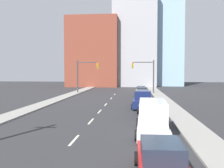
# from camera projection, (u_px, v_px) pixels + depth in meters

# --- Properties ---
(sidewalk_left) EXTENTS (2.15, 100.23, 0.14)m
(sidewalk_left) POSITION_uv_depth(u_px,v_px,m) (80.00, 91.00, 51.92)
(sidewalk_left) COLOR gray
(sidewalk_left) RESTS_ON ground
(sidewalk_right) EXTENTS (2.15, 100.23, 0.14)m
(sidewalk_right) POSITION_uv_depth(u_px,v_px,m) (156.00, 92.00, 50.48)
(sidewalk_right) COLOR gray
(sidewalk_right) RESTS_ON ground
(lane_stripe_at_14m) EXTENTS (0.16, 2.40, 0.01)m
(lane_stripe_at_14m) POSITION_uv_depth(u_px,v_px,m) (74.00, 140.00, 15.18)
(lane_stripe_at_14m) COLOR beige
(lane_stripe_at_14m) RESTS_ON ground
(lane_stripe_at_20m) EXTENTS (0.16, 2.40, 0.01)m
(lane_stripe_at_20m) POSITION_uv_depth(u_px,v_px,m) (91.00, 121.00, 20.94)
(lane_stripe_at_20m) COLOR beige
(lane_stripe_at_20m) RESTS_ON ground
(lane_stripe_at_25m) EXTENTS (0.16, 2.40, 0.01)m
(lane_stripe_at_25m) POSITION_uv_depth(u_px,v_px,m) (100.00, 111.00, 26.04)
(lane_stripe_at_25m) COLOR beige
(lane_stripe_at_25m) RESTS_ON ground
(lane_stripe_at_30m) EXTENTS (0.16, 2.40, 0.01)m
(lane_stripe_at_30m) POSITION_uv_depth(u_px,v_px,m) (106.00, 105.00, 31.50)
(lane_stripe_at_30m) COLOR beige
(lane_stripe_at_30m) RESTS_ON ground
(lane_stripe_at_38m) EXTENTS (0.16, 2.40, 0.01)m
(lane_stripe_at_38m) POSITION_uv_depth(u_px,v_px,m) (111.00, 98.00, 38.88)
(lane_stripe_at_38m) COLOR beige
(lane_stripe_at_38m) RESTS_ON ground
(lane_stripe_at_44m) EXTENTS (0.16, 2.40, 0.01)m
(lane_stripe_at_44m) POSITION_uv_depth(u_px,v_px,m) (115.00, 94.00, 45.54)
(lane_stripe_at_44m) COLOR beige
(lane_stripe_at_44m) RESTS_ON ground
(building_brick_left) EXTENTS (14.00, 16.00, 19.08)m
(building_brick_left) POSITION_uv_depth(u_px,v_px,m) (95.00, 53.00, 73.08)
(building_brick_left) COLOR brown
(building_brick_left) RESTS_ON ground
(building_office_center) EXTENTS (12.00, 20.00, 26.20)m
(building_office_center) POSITION_uv_depth(u_px,v_px,m) (134.00, 42.00, 75.82)
(building_office_center) COLOR #99999E
(building_office_center) RESTS_ON ground
(building_glass_right) EXTENTS (13.00, 20.00, 29.98)m
(building_glass_right) POSITION_uv_depth(u_px,v_px,m) (158.00, 37.00, 79.03)
(building_glass_right) COLOR #8CADC6
(building_glass_right) RESTS_ON ground
(traffic_signal_left) EXTENTS (4.26, 0.35, 6.34)m
(traffic_signal_left) POSITION_uv_depth(u_px,v_px,m) (83.00, 72.00, 48.35)
(traffic_signal_left) COLOR #38383D
(traffic_signal_left) RESTS_ON ground
(traffic_signal_right) EXTENTS (4.26, 0.35, 6.34)m
(traffic_signal_right) POSITION_uv_depth(u_px,v_px,m) (147.00, 72.00, 47.22)
(traffic_signal_right) COLOR #38383D
(traffic_signal_right) RESTS_ON ground
(sedan_red) EXTENTS (2.09, 4.78, 1.51)m
(sedan_red) POSITION_uv_depth(u_px,v_px,m) (161.00, 163.00, 9.55)
(sedan_red) COLOR red
(sedan_red) RESTS_ON ground
(box_truck_white) EXTENTS (2.36, 6.33, 2.26)m
(box_truck_white) POSITION_uv_depth(u_px,v_px,m) (152.00, 118.00, 16.57)
(box_truck_white) COLOR silver
(box_truck_white) RESTS_ON ground
(sedan_blue) EXTENTS (2.12, 4.61, 1.41)m
(sedan_blue) POSITION_uv_depth(u_px,v_px,m) (149.00, 110.00, 22.91)
(sedan_blue) COLOR navy
(sedan_blue) RESTS_ON ground
(pickup_truck_navy) EXTENTS (2.65, 5.98, 1.86)m
(pickup_truck_navy) POSITION_uv_depth(u_px,v_px,m) (143.00, 101.00, 29.18)
(pickup_truck_navy) COLOR #141E47
(pickup_truck_navy) RESTS_ON ground
(sedan_brown) EXTENTS (2.14, 4.79, 1.54)m
(sedan_brown) POSITION_uv_depth(u_px,v_px,m) (143.00, 96.00, 35.72)
(sedan_brown) COLOR brown
(sedan_brown) RESTS_ON ground
(sedan_maroon) EXTENTS (2.14, 4.31, 1.53)m
(sedan_maroon) POSITION_uv_depth(u_px,v_px,m) (142.00, 92.00, 42.37)
(sedan_maroon) COLOR maroon
(sedan_maroon) RESTS_ON ground
(sedan_yellow) EXTENTS (2.27, 4.66, 1.37)m
(sedan_yellow) POSITION_uv_depth(u_px,v_px,m) (141.00, 90.00, 47.88)
(sedan_yellow) COLOR gold
(sedan_yellow) RESTS_ON ground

